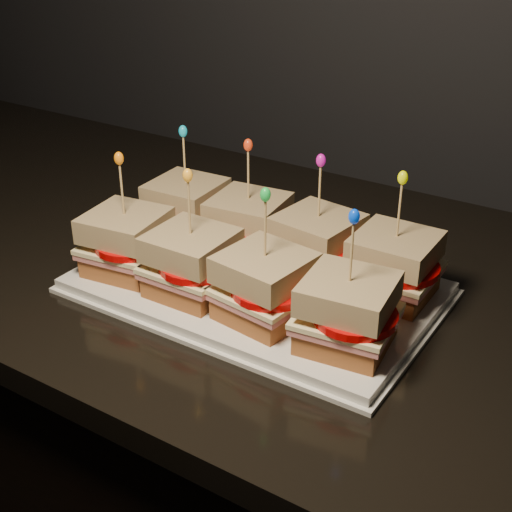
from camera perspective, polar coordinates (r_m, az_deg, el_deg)
The scene contains 60 objects.
cabinet at distance 1.38m, azimuth -6.52°, elevation -15.58°, with size 2.17×0.69×0.87m, color black.
granite_slab at distance 1.12m, azimuth -7.74°, elevation 1.40°, with size 2.21×0.73×0.04m, color black.
platter at distance 0.93m, azimuth 0.00°, elevation -2.52°, with size 0.45×0.28×0.02m, color white.
platter_rim at distance 0.93m, azimuth 0.00°, elevation -2.84°, with size 0.46×0.29×0.01m, color white.
sandwich_0_bread_bot at distance 1.05m, azimuth -5.49°, elevation 2.41°, with size 0.09×0.09×0.03m, color brown.
sandwich_0_ham at distance 1.04m, azimuth -5.54°, elevation 3.26°, with size 0.10×0.10×0.01m, color #CC5B5E.
sandwich_0_cheese at distance 1.04m, azimuth -5.55°, elevation 3.61°, with size 0.10×0.10×0.01m, color #FFEFA9.
sandwich_0_tomato at distance 1.02m, azimuth -5.24°, elevation 3.73°, with size 0.09×0.09×0.01m, color #C90505.
sandwich_0_bread_top at distance 1.02m, azimuth -5.62°, elevation 5.04°, with size 0.09×0.09×0.03m, color brown.
sandwich_0_pick at distance 1.01m, azimuth -5.74°, elevation 7.47°, with size 0.00×0.00×0.09m, color tan.
sandwich_0_frill at distance 0.99m, azimuth -5.87°, elevation 9.90°, with size 0.01×0.01×0.02m, color #129FBC.
sandwich_1_bread_bot at distance 0.99m, azimuth -0.59°, elevation 1.00°, with size 0.09×0.09×0.03m, color brown.
sandwich_1_ham at distance 0.98m, azimuth -0.60°, elevation 1.88°, with size 0.10×0.10×0.01m, color #CC5B5E.
sandwich_1_cheese at distance 0.98m, azimuth -0.60°, elevation 2.25°, with size 0.10×0.10×0.01m, color #FFEFA9.
sandwich_1_tomato at distance 0.96m, azimuth -0.20°, elevation 2.35°, with size 0.09×0.09×0.01m, color #C90505.
sandwich_1_bread_top at distance 0.97m, azimuth -0.61°, elevation 3.75°, with size 0.09×0.09×0.03m, color brown.
sandwich_1_pick at distance 0.95m, azimuth -0.62°, elevation 6.30°, with size 0.00×0.00×0.09m, color tan.
sandwich_1_frill at distance 0.93m, azimuth -0.64°, elevation 8.87°, with size 0.01×0.01×0.02m, color red.
sandwich_2_bread_bot at distance 0.94m, azimuth 4.84°, elevation -0.59°, with size 0.09×0.09×0.03m, color brown.
sandwich_2_ham at distance 0.93m, azimuth 4.89°, elevation 0.33°, with size 0.10×0.10×0.01m, color #CC5B5E.
sandwich_2_cheese at distance 0.93m, azimuth 4.90°, elevation 0.71°, with size 0.10×0.10×0.01m, color #FFEFA9.
sandwich_2_tomato at distance 0.92m, azimuth 5.40°, elevation 0.80°, with size 0.09×0.09×0.01m, color #C90505.
sandwich_2_bread_top at distance 0.92m, azimuth 4.97°, elevation 2.28°, with size 0.09×0.09×0.03m, color brown.
sandwich_2_pick at distance 0.90m, azimuth 5.09°, elevation 4.93°, with size 0.00×0.00×0.09m, color tan.
sandwich_2_frill at distance 0.88m, azimuth 5.21°, elevation 7.63°, with size 0.01×0.01×0.02m, color #C7119D.
sandwich_3_bread_bot at distance 0.90m, azimuth 10.80°, elevation -2.31°, with size 0.09×0.09×0.03m, color brown.
sandwich_3_ham at distance 0.90m, azimuth 10.90°, elevation -1.37°, with size 0.10×0.10×0.01m, color #CC5B5E.
sandwich_3_cheese at distance 0.89m, azimuth 10.94°, elevation -0.98°, with size 0.10×0.10×0.01m, color #FFEFA9.
sandwich_3_tomato at distance 0.88m, azimuth 11.55°, elevation -0.91°, with size 0.09×0.09×0.01m, color #C90505.
sandwich_3_bread_top at distance 0.88m, azimuth 11.10°, elevation 0.63°, with size 0.09×0.09×0.03m, color brown.
sandwich_3_pick at distance 0.86m, azimuth 11.38°, elevation 3.37°, with size 0.00×0.00×0.09m, color tan.
sandwich_3_frill at distance 0.84m, azimuth 11.66°, elevation 6.16°, with size 0.01×0.01×0.02m, color #E2F102.
sandwich_4_bread_bot at distance 0.96m, azimuth -10.16°, elevation -0.37°, with size 0.09×0.09×0.03m, color brown.
sandwich_4_ham at distance 0.95m, azimuth -10.24°, elevation 0.53°, with size 0.10×0.10×0.01m, color #CC5B5E.
sandwich_4_cheese at distance 0.95m, azimuth -10.28°, elevation 0.90°, with size 0.10×0.10×0.01m, color #FFEFA9.
sandwich_4_tomato at distance 0.93m, azimuth -10.02°, elevation 0.99°, with size 0.09×0.09×0.01m, color #C90505.
sandwich_4_bread_top at distance 0.94m, azimuth -10.42°, elevation 2.44°, with size 0.09×0.09×0.03m, color brown.
sandwich_4_pick at distance 0.92m, azimuth -10.67°, elevation 5.04°, with size 0.00×0.00×0.09m, color tan.
sandwich_4_frill at distance 0.90m, azimuth -10.92°, elevation 7.68°, with size 0.01×0.01×0.02m, color orange.
sandwich_5_bread_bot at distance 0.90m, azimuth -5.09°, elevation -2.11°, with size 0.09×0.09×0.03m, color brown.
sandwich_5_ham at distance 0.89m, azimuth -5.13°, elevation -1.16°, with size 0.10×0.10×0.01m, color #CC5B5E.
sandwich_5_cheese at distance 0.89m, azimuth -5.15°, elevation -0.77°, with size 0.10×0.10×0.01m, color #FFEFA9.
sandwich_5_tomato at distance 0.87m, azimuth -4.78°, elevation -0.70°, with size 0.09×0.09×0.01m, color #C90505.
sandwich_5_bread_top at distance 0.87m, azimuth -5.23°, elevation 0.86°, with size 0.09×0.09×0.03m, color brown.
sandwich_5_pick at distance 0.85m, azimuth -5.36°, elevation 3.62°, with size 0.00×0.00×0.09m, color tan.
sandwich_5_frill at distance 0.84m, azimuth -5.49°, elevation 6.44°, with size 0.01×0.01×0.02m, color #F9A224.
sandwich_6_bread_bot at distance 0.84m, azimuth 0.70°, elevation -4.06°, with size 0.09×0.09×0.03m, color brown.
sandwich_6_ham at distance 0.84m, azimuth 0.70°, elevation -3.08°, with size 0.10×0.10×0.01m, color #CC5B5E.
sandwich_6_cheese at distance 0.83m, azimuth 0.71°, elevation -2.66°, with size 0.10×0.10×0.01m, color #FFEFA9.
sandwich_6_tomato at distance 0.82m, azimuth 1.20°, elevation -2.62°, with size 0.09×0.09×0.01m, color #C90505.
sandwich_6_bread_top at distance 0.82m, azimuth 0.72°, elevation -0.96°, with size 0.09×0.09×0.03m, color brown.
sandwich_6_pick at distance 0.80m, azimuth 0.74°, elevation 1.95°, with size 0.00×0.00×0.09m, color tan.
sandwich_6_frill at distance 0.78m, azimuth 0.76°, elevation 4.93°, with size 0.01×0.01×0.02m, color green.
sandwich_7_bread_bot at distance 0.80m, azimuth 7.20°, elevation -6.20°, with size 0.09×0.09×0.03m, color brown.
sandwich_7_ham at distance 0.79m, azimuth 7.27°, elevation -5.18°, with size 0.10×0.10×0.01m, color #CC5B5E.
sandwich_7_cheese at distance 0.79m, azimuth 7.30°, elevation -4.76°, with size 0.10×0.10×0.01m, color #FFEFA9.
sandwich_7_tomato at distance 0.78m, azimuth 7.94°, elevation -4.74°, with size 0.09×0.09×0.01m, color #C90505.
sandwich_7_bread_top at distance 0.77m, azimuth 7.43°, elevation -3.00°, with size 0.09×0.09×0.03m, color brown.
sandwich_7_pick at distance 0.75m, azimuth 7.64°, elevation 0.02°, with size 0.00×0.00×0.09m, color tan.
sandwich_7_frill at distance 0.73m, azimuth 7.86°, elevation 3.14°, with size 0.01×0.01×0.02m, color #073CDD.
Camera 1 is at (0.92, 0.89, 1.38)m, focal length 50.00 mm.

